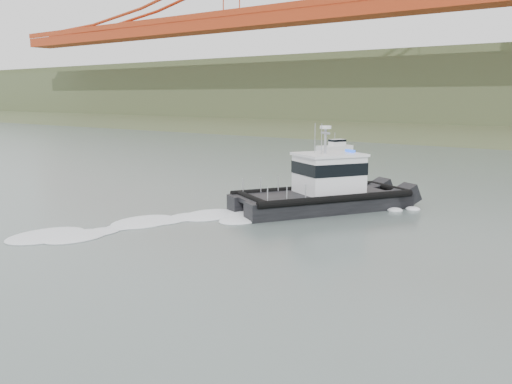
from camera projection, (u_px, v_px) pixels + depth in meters
ground at (153, 280)px, 23.91m from camera, size 400.00×400.00×0.00m
patrol_boat at (324, 188)px, 38.70m from camera, size 9.58×12.76×5.88m
motorboat at (335, 147)px, 78.59m from camera, size 3.61×5.38×2.82m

